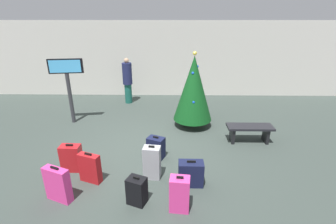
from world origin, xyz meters
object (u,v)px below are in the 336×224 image
object	(u,v)px
suitcase_7	(71,158)
suitcase_0	(156,148)
flight_info_kiosk	(67,78)
suitcase_3	(191,173)
suitcase_5	(58,184)
suitcase_4	(137,191)
traveller_0	(128,80)
holiday_tree	(193,89)
waiting_bench	(250,130)
suitcase_6	(152,163)
suitcase_1	(180,194)
suitcase_2	(90,168)

from	to	relation	value
suitcase_7	suitcase_0	bearing A→B (deg)	16.73
flight_info_kiosk	suitcase_3	distance (m)	4.93
suitcase_0	suitcase_5	size ratio (longest dim) A/B	0.79
suitcase_5	suitcase_4	bearing A→B (deg)	-2.15
traveller_0	holiday_tree	bearing A→B (deg)	-42.50
holiday_tree	traveller_0	bearing A→B (deg)	137.50
waiting_bench	suitcase_3	world-z (taller)	suitcase_3
suitcase_3	holiday_tree	bearing A→B (deg)	85.05
suitcase_5	suitcase_6	world-z (taller)	suitcase_6
holiday_tree	suitcase_7	world-z (taller)	holiday_tree
suitcase_0	suitcase_1	size ratio (longest dim) A/B	0.81
flight_info_kiosk	suitcase_7	bearing A→B (deg)	-69.59
flight_info_kiosk	waiting_bench	xyz separation A→B (m)	(5.35, -1.26, -1.12)
suitcase_2	suitcase_4	bearing A→B (deg)	-30.51
holiday_tree	suitcase_3	bearing A→B (deg)	-94.95
flight_info_kiosk	suitcase_6	world-z (taller)	flight_info_kiosk
waiting_bench	suitcase_6	world-z (taller)	suitcase_6
suitcase_1	suitcase_6	bearing A→B (deg)	120.94
suitcase_3	suitcase_4	distance (m)	1.16
traveller_0	suitcase_5	bearing A→B (deg)	-93.83
suitcase_1	suitcase_3	world-z (taller)	suitcase_1
waiting_bench	traveller_0	xyz separation A→B (m)	(-3.86, 3.22, 0.59)
suitcase_5	suitcase_2	bearing A→B (deg)	53.71
traveller_0	suitcase_3	xyz separation A→B (m)	(2.13, -5.09, -0.67)
suitcase_3	suitcase_7	xyz separation A→B (m)	(-2.63, 0.47, 0.04)
suitcase_4	suitcase_6	bearing A→B (deg)	74.25
flight_info_kiosk	suitcase_5	world-z (taller)	flight_info_kiosk
suitcase_3	suitcase_7	distance (m)	2.67
suitcase_2	suitcase_7	bearing A→B (deg)	143.98
suitcase_7	suitcase_6	bearing A→B (deg)	-7.54
suitcase_0	suitcase_7	bearing A→B (deg)	-163.27
suitcase_1	suitcase_6	xyz separation A→B (m)	(-0.56, 0.93, 0.03)
suitcase_4	suitcase_5	xyz separation A→B (m)	(-1.47, 0.06, 0.08)
suitcase_5	waiting_bench	bearing A→B (deg)	29.15
traveller_0	suitcase_2	world-z (taller)	traveller_0
suitcase_2	suitcase_6	bearing A→B (deg)	6.82
suitcase_2	suitcase_7	distance (m)	0.67
suitcase_3	suitcase_7	world-z (taller)	suitcase_7
flight_info_kiosk	suitcase_0	world-z (taller)	flight_info_kiosk
traveller_0	suitcase_2	xyz separation A→B (m)	(0.04, -5.02, -0.62)
suitcase_3	suitcase_4	bearing A→B (deg)	-151.93
suitcase_0	suitcase_7	world-z (taller)	suitcase_7
suitcase_0	holiday_tree	bearing A→B (deg)	61.42
flight_info_kiosk	traveller_0	xyz separation A→B (m)	(1.49, 1.96, -0.53)
holiday_tree	suitcase_2	world-z (taller)	holiday_tree
traveller_0	suitcase_0	size ratio (longest dim) A/B	3.11
flight_info_kiosk	suitcase_3	xyz separation A→B (m)	(3.62, -3.13, -1.20)
suitcase_7	traveller_0	bearing A→B (deg)	83.85
flight_info_kiosk	suitcase_7	size ratio (longest dim) A/B	3.16
traveller_0	suitcase_6	xyz separation A→B (m)	(1.32, -4.86, -0.57)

